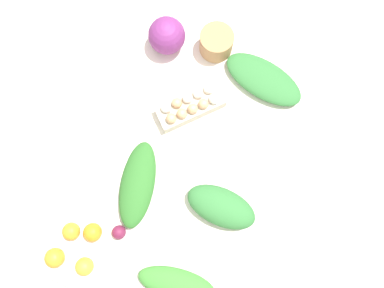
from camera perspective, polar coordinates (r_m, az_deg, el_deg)
ground_plane at (r=2.33m, az=-0.00°, el=-4.15°), size 8.00×8.00×0.00m
dining_table at (r=1.68m, az=-0.00°, el=-0.89°), size 1.42×0.85×0.76m
cabbage_purple at (r=1.67m, az=-3.86°, el=16.15°), size 0.16×0.16×0.16m
egg_carton at (r=1.58m, az=-0.28°, el=5.84°), size 0.29×0.27×0.09m
paper_bag at (r=1.69m, az=3.72°, el=15.17°), size 0.15×0.15×0.10m
greens_bunch_chard at (r=1.53m, az=-2.35°, el=-20.56°), size 0.16×0.32×0.06m
greens_bunch_scallion at (r=1.53m, az=-8.29°, el=-6.08°), size 0.38×0.22×0.08m
greens_bunch_beet_tops at (r=1.50m, az=4.47°, el=-9.51°), size 0.15×0.29×0.09m
greens_bunch_kale at (r=1.66m, az=10.83°, el=9.67°), size 0.23×0.39×0.06m
beet_root at (r=1.54m, az=-11.07°, el=-13.06°), size 0.06×0.06×0.06m
orange_0 at (r=1.60m, az=-20.20°, el=-15.96°), size 0.08×0.08×0.08m
orange_1 at (r=1.58m, az=-17.94°, el=-12.54°), size 0.07×0.07×0.07m
orange_2 at (r=1.56m, az=-14.91°, el=-12.87°), size 0.07×0.07×0.07m
orange_3 at (r=1.57m, az=-16.06°, el=-17.50°), size 0.07×0.07×0.07m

